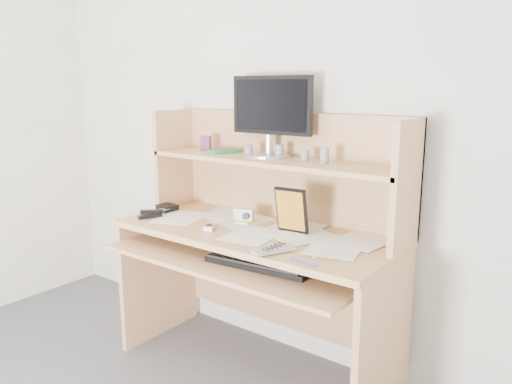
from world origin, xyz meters
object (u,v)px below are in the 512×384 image
Objects in this scene: desk at (264,237)px; tv_remote at (274,250)px; keyboard at (261,262)px; game_case at (292,210)px; monitor at (271,114)px.

desk is 0.42m from tv_remote.
desk is at bearing 117.66° from keyboard.
tv_remote reaches higher than keyboard.
game_case reaches higher than keyboard.
game_case is (-0.09, 0.27, 0.10)m from tv_remote.
desk reaches higher than game_case.
keyboard is 1.09× the size of monitor.
monitor is at bearing 112.15° from desk.
monitor reaches higher than game_case.
monitor is at bearing 140.15° from game_case.
tv_remote is 0.31m from game_case.
desk is at bearing 156.89° from tv_remote.
desk is 0.29m from keyboard.
keyboard is at bearing -101.75° from game_case.
monitor is at bearing 151.89° from tv_remote.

